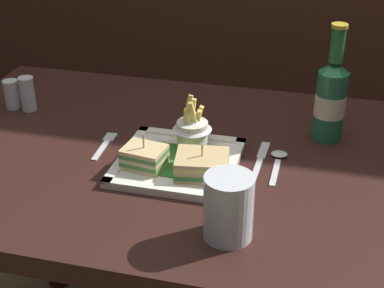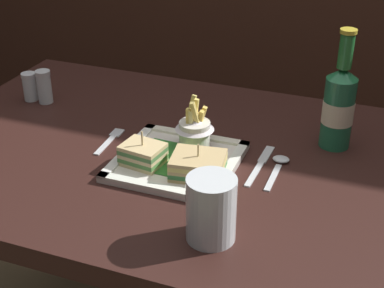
% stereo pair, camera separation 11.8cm
% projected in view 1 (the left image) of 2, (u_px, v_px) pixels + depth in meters
% --- Properties ---
extents(dining_table, '(1.29, 0.77, 0.74)m').
position_uv_depth(dining_table, '(205.00, 204.00, 1.27)').
color(dining_table, '#321A15').
rests_on(dining_table, ground_plane).
extents(square_plate, '(0.24, 0.24, 0.02)m').
position_uv_depth(square_plate, '(178.00, 162.00, 1.18)').
color(square_plate, white).
rests_on(square_plate, dining_table).
extents(sandwich_half_left, '(0.09, 0.08, 0.07)m').
position_uv_depth(sandwich_half_left, '(144.00, 157.00, 1.15)').
color(sandwich_half_left, '#D2BE82').
rests_on(sandwich_half_left, square_plate).
extents(sandwich_half_right, '(0.11, 0.10, 0.07)m').
position_uv_depth(sandwich_half_right, '(202.00, 165.00, 1.12)').
color(sandwich_half_right, tan).
rests_on(sandwich_half_right, square_plate).
extents(fries_cup, '(0.08, 0.08, 0.11)m').
position_uv_depth(fries_cup, '(192.00, 129.00, 1.21)').
color(fries_cup, silver).
rests_on(fries_cup, square_plate).
extents(beer_bottle, '(0.07, 0.07, 0.26)m').
position_uv_depth(beer_bottle, '(331.00, 98.00, 1.24)').
color(beer_bottle, '#216241').
rests_on(beer_bottle, dining_table).
extents(water_glass, '(0.08, 0.08, 0.12)m').
position_uv_depth(water_glass, '(228.00, 211.00, 0.95)').
color(water_glass, silver).
rests_on(water_glass, dining_table).
extents(fork, '(0.03, 0.12, 0.00)m').
position_uv_depth(fork, '(105.00, 144.00, 1.26)').
color(fork, silver).
rests_on(fork, dining_table).
extents(knife, '(0.02, 0.17, 0.00)m').
position_uv_depth(knife, '(260.00, 160.00, 1.20)').
color(knife, silver).
rests_on(knife, dining_table).
extents(spoon, '(0.03, 0.13, 0.01)m').
position_uv_depth(spoon, '(278.00, 159.00, 1.19)').
color(spoon, silver).
rests_on(spoon, dining_table).
extents(salt_shaker, '(0.04, 0.04, 0.07)m').
position_uv_depth(salt_shaker, '(12.00, 96.00, 1.41)').
color(salt_shaker, silver).
rests_on(salt_shaker, dining_table).
extents(pepper_shaker, '(0.04, 0.04, 0.08)m').
position_uv_depth(pepper_shaker, '(28.00, 96.00, 1.40)').
color(pepper_shaker, silver).
rests_on(pepper_shaker, dining_table).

